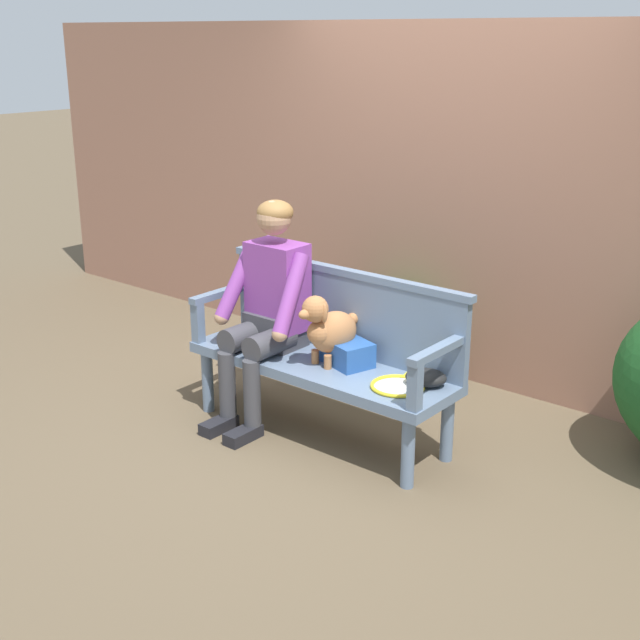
{
  "coord_description": "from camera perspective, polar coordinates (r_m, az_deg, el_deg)",
  "views": [
    {
      "loc": [
        2.86,
        -3.48,
        2.22
      ],
      "look_at": [
        0.0,
        0.0,
        0.7
      ],
      "focal_mm": 47.96,
      "sensor_mm": 36.0,
      "label": 1
    }
  ],
  "objects": [
    {
      "name": "hedge_bush_mid_right",
      "position": [
        5.82,
        4.81,
        -0.38
      ],
      "size": [
        0.79,
        0.55,
        0.65
      ],
      "primitive_type": "ellipsoid",
      "color": "#1E5B23",
      "rests_on": "ground"
    },
    {
      "name": "baseball_glove",
      "position": [
        4.54,
        7.08,
        -3.83
      ],
      "size": [
        0.27,
        0.24,
        0.09
      ],
      "primitive_type": "ellipsoid",
      "rotation": [
        0.0,
        0.0,
        0.41
      ],
      "color": "black",
      "rests_on": "garden_bench"
    },
    {
      "name": "ground_plane",
      "position": [
        5.02,
        0.0,
        -7.57
      ],
      "size": [
        40.0,
        40.0,
        0.0
      ],
      "primitive_type": "plane",
      "color": "brown"
    },
    {
      "name": "brick_garden_fence",
      "position": [
        5.76,
        9.02,
        7.73
      ],
      "size": [
        8.0,
        0.3,
        2.3
      ],
      "primitive_type": "cube",
      "color": "#936651",
      "rests_on": "ground"
    },
    {
      "name": "tennis_racket",
      "position": [
        4.54,
        5.33,
        -4.28
      ],
      "size": [
        0.35,
        0.58,
        0.03
      ],
      "color": "yellow",
      "rests_on": "garden_bench"
    },
    {
      "name": "bench_backrest",
      "position": [
        4.91,
        1.63,
        0.68
      ],
      "size": [
        1.67,
        0.06,
        0.5
      ],
      "color": "slate",
      "rests_on": "garden_bench"
    },
    {
      "name": "person_seated",
      "position": [
        4.98,
        -3.47,
        1.1
      ],
      "size": [
        0.56,
        0.65,
        1.32
      ],
      "color": "black",
      "rests_on": "ground"
    },
    {
      "name": "dog_on_bench",
      "position": [
        4.74,
        0.59,
        -0.58
      ],
      "size": [
        0.25,
        0.42,
        0.42
      ],
      "color": "#AD7042",
      "rests_on": "garden_bench"
    },
    {
      "name": "bench_armrest_left_end",
      "position": [
        5.21,
        -7.21,
        0.99
      ],
      "size": [
        0.06,
        0.5,
        0.28
      ],
      "color": "slate",
      "rests_on": "garden_bench"
    },
    {
      "name": "sports_bag",
      "position": [
        4.78,
        1.82,
        -2.18
      ],
      "size": [
        0.33,
        0.27,
        0.14
      ],
      "primitive_type": "cube",
      "rotation": [
        0.0,
        0.0,
        -0.3
      ],
      "color": "#2856A3",
      "rests_on": "garden_bench"
    },
    {
      "name": "bench_armrest_right_end",
      "position": [
        4.28,
        7.29,
        -3.02
      ],
      "size": [
        0.06,
        0.5,
        0.28
      ],
      "color": "slate",
      "rests_on": "garden_bench"
    },
    {
      "name": "garden_bench",
      "position": [
        4.86,
        0.0,
        -3.47
      ],
      "size": [
        1.63,
        0.5,
        0.45
      ],
      "color": "slate",
      "rests_on": "ground"
    }
  ]
}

